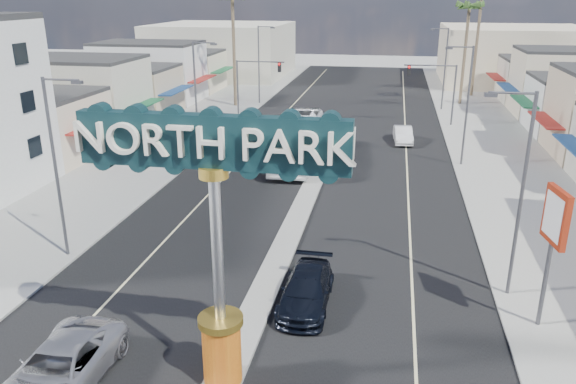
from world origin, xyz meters
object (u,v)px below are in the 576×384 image
at_px(streetlight_l_mid, 197,92).
at_px(streetlight_r_mid, 466,100).
at_px(streetlight_l_far, 260,61).
at_px(suv_right, 306,290).
at_px(traffic_signal_right, 436,82).
at_px(streetlight_l_near, 58,160).
at_px(traffic_signal_left, 254,78).
at_px(streetlight_r_far, 444,65).
at_px(palm_left_far, 232,3).
at_px(bank_pylon_sign, 555,225).
at_px(streetlight_r_near, 519,187).
at_px(palm_right_mid, 469,11).
at_px(city_bus, 298,140).
at_px(car_parked_left, 246,147).
at_px(gateway_sign, 216,224).
at_px(car_parked_right, 403,135).
at_px(suv_left, 60,369).

xyz_separation_m(streetlight_l_mid, streetlight_r_mid, (20.87, 0.00, 0.00)).
height_order(streetlight_l_far, suv_right, streetlight_l_far).
xyz_separation_m(traffic_signal_right, streetlight_l_near, (-19.62, -33.99, 0.79)).
height_order(traffic_signal_left, streetlight_r_far, streetlight_r_far).
bearing_deg(palm_left_far, bank_pylon_sign, -60.10).
height_order(traffic_signal_left, palm_left_far, palm_left_far).
xyz_separation_m(palm_left_far, bank_pylon_sign, (24.36, -42.36, -7.07)).
height_order(streetlight_r_near, palm_right_mid, palm_right_mid).
distance_m(traffic_signal_left, traffic_signal_right, 18.37).
bearing_deg(city_bus, streetlight_r_far, 59.93).
xyz_separation_m(suv_right, car_parked_left, (-8.25, 21.62, 0.12)).
xyz_separation_m(gateway_sign, streetlight_r_mid, (10.43, 28.02, -0.86)).
xyz_separation_m(streetlight_r_far, bank_pylon_sign, (0.92, -44.36, -0.64)).
distance_m(streetlight_r_far, bank_pylon_sign, 44.38).
height_order(car_parked_right, bank_pylon_sign, bank_pylon_sign).
xyz_separation_m(suv_left, car_parked_right, (11.45, 35.69, -0.09)).
bearing_deg(palm_left_far, traffic_signal_right, -15.15).
bearing_deg(streetlight_r_mid, streetlight_r_far, 90.00).
distance_m(car_parked_left, city_bus, 4.34).
xyz_separation_m(streetlight_l_near, streetlight_l_mid, (0.00, 20.00, 0.00)).
relative_size(suv_left, suv_right, 1.16).
bearing_deg(car_parked_right, bank_pylon_sign, -84.24).
distance_m(palm_left_far, palm_right_mid, 26.70).
distance_m(streetlight_r_mid, car_parked_left, 17.23).
bearing_deg(palm_right_mid, streetlight_l_far, -170.31).
distance_m(streetlight_r_near, city_bus, 22.89).
bearing_deg(bank_pylon_sign, gateway_sign, -163.08).
height_order(gateway_sign, palm_right_mid, palm_right_mid).
height_order(suv_right, bank_pylon_sign, bank_pylon_sign).
relative_size(gateway_sign, traffic_signal_right, 1.53).
bearing_deg(streetlight_l_mid, streetlight_r_far, 46.52).
bearing_deg(traffic_signal_left, car_parked_left, -78.79).
height_order(streetlight_l_mid, suv_right, streetlight_l_mid).
bearing_deg(bank_pylon_sign, palm_left_far, 110.32).
xyz_separation_m(streetlight_r_far, car_parked_right, (-4.23, -15.60, -4.36)).
bearing_deg(traffic_signal_left, palm_right_mid, 28.42).
relative_size(gateway_sign, traffic_signal_left, 1.53).
height_order(streetlight_r_mid, bank_pylon_sign, streetlight_r_mid).
height_order(suv_left, car_parked_right, suv_left).
bearing_deg(streetlight_l_near, palm_left_far, 93.67).
xyz_separation_m(suv_right, car_parked_right, (4.20, 28.84, -0.01)).
height_order(traffic_signal_right, streetlight_l_near, streetlight_l_near).
xyz_separation_m(palm_right_mid, city_bus, (-15.00, -27.08, -8.93)).
relative_size(traffic_signal_right, streetlight_l_near, 0.67).
bearing_deg(streetlight_r_mid, palm_right_mid, 84.36).
relative_size(streetlight_l_far, car_parked_left, 1.82).
distance_m(streetlight_l_near, city_bus, 20.99).
bearing_deg(streetlight_r_far, streetlight_r_near, -90.00).
relative_size(palm_right_mid, suv_right, 2.45).
bearing_deg(streetlight_r_mid, palm_left_far, 139.52).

